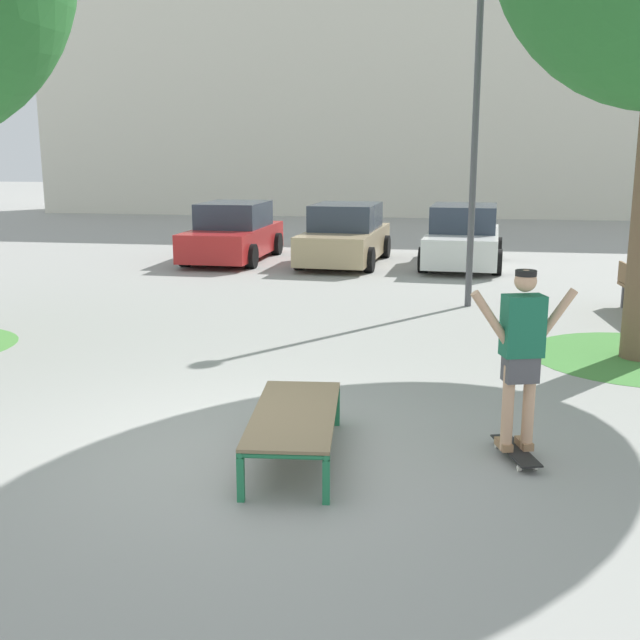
{
  "coord_description": "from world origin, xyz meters",
  "views": [
    {
      "loc": [
        1.9,
        -6.68,
        2.82
      ],
      "look_at": [
        0.61,
        1.42,
        1.0
      ],
      "focal_mm": 43.02,
      "sensor_mm": 36.0,
      "label": 1
    }
  ],
  "objects_px": {
    "car_white": "(463,238)",
    "light_post": "(477,91)",
    "car_red": "(233,234)",
    "skateboard": "(516,451)",
    "skate_box": "(295,416)",
    "car_tan": "(345,236)",
    "skater": "(522,348)"
  },
  "relations": [
    {
      "from": "car_red",
      "to": "car_tan",
      "type": "relative_size",
      "value": 0.98
    },
    {
      "from": "skater",
      "to": "light_post",
      "type": "distance_m",
      "value": 7.77
    },
    {
      "from": "car_red",
      "to": "car_white",
      "type": "xyz_separation_m",
      "value": [
        5.92,
        -0.06,
        0.0
      ]
    },
    {
      "from": "skate_box",
      "to": "car_tan",
      "type": "bearing_deg",
      "value": 95.12
    },
    {
      "from": "light_post",
      "to": "car_red",
      "type": "bearing_deg",
      "value": 138.3
    },
    {
      "from": "car_white",
      "to": "skate_box",
      "type": "bearing_deg",
      "value": -98.09
    },
    {
      "from": "car_white",
      "to": "skater",
      "type": "bearing_deg",
      "value": -88.99
    },
    {
      "from": "car_red",
      "to": "light_post",
      "type": "xyz_separation_m",
      "value": [
        5.91,
        -5.26,
        3.13
      ]
    },
    {
      "from": "skateboard",
      "to": "car_white",
      "type": "distance_m",
      "value": 12.48
    },
    {
      "from": "car_white",
      "to": "car_red",
      "type": "bearing_deg",
      "value": 179.38
    },
    {
      "from": "skater",
      "to": "car_tan",
      "type": "distance_m",
      "value": 12.81
    },
    {
      "from": "skater",
      "to": "car_white",
      "type": "bearing_deg",
      "value": 91.01
    },
    {
      "from": "car_red",
      "to": "car_white",
      "type": "height_order",
      "value": "same"
    },
    {
      "from": "car_red",
      "to": "skater",
      "type": "bearing_deg",
      "value": -63.89
    },
    {
      "from": "skate_box",
      "to": "car_white",
      "type": "height_order",
      "value": "car_white"
    },
    {
      "from": "car_tan",
      "to": "skateboard",
      "type": "bearing_deg",
      "value": -75.63
    },
    {
      "from": "skate_box",
      "to": "skater",
      "type": "bearing_deg",
      "value": 8.93
    },
    {
      "from": "skater",
      "to": "skate_box",
      "type": "bearing_deg",
      "value": -171.07
    },
    {
      "from": "skateboard",
      "to": "light_post",
      "type": "bearing_deg",
      "value": 91.81
    },
    {
      "from": "car_red",
      "to": "skateboard",
      "type": "bearing_deg",
      "value": -63.89
    },
    {
      "from": "skate_box",
      "to": "car_tan",
      "type": "distance_m",
      "value": 12.78
    },
    {
      "from": "skate_box",
      "to": "car_red",
      "type": "xyz_separation_m",
      "value": [
        -4.1,
        12.84,
        0.28
      ]
    },
    {
      "from": "skateboard",
      "to": "light_post",
      "type": "distance_m",
      "value": 8.18
    },
    {
      "from": "car_tan",
      "to": "light_post",
      "type": "height_order",
      "value": "light_post"
    },
    {
      "from": "skateboard",
      "to": "car_tan",
      "type": "height_order",
      "value": "car_tan"
    },
    {
      "from": "car_white",
      "to": "light_post",
      "type": "relative_size",
      "value": 0.74
    },
    {
      "from": "skate_box",
      "to": "car_white",
      "type": "distance_m",
      "value": 12.91
    },
    {
      "from": "skate_box",
      "to": "skateboard",
      "type": "bearing_deg",
      "value": 8.88
    },
    {
      "from": "car_white",
      "to": "light_post",
      "type": "xyz_separation_m",
      "value": [
        -0.01,
        -5.2,
        3.13
      ]
    },
    {
      "from": "car_white",
      "to": "car_tan",
      "type": "bearing_deg",
      "value": -178.97
    },
    {
      "from": "skater",
      "to": "car_tan",
      "type": "xyz_separation_m",
      "value": [
        -3.18,
        12.41,
        -0.38
      ]
    },
    {
      "from": "skate_box",
      "to": "skateboard",
      "type": "height_order",
      "value": "skate_box"
    }
  ]
}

